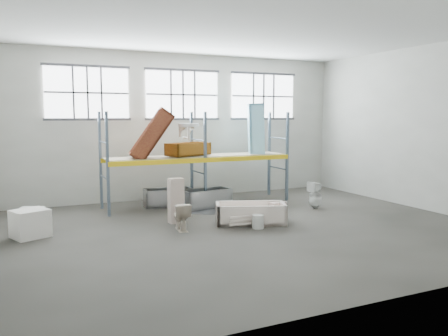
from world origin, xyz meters
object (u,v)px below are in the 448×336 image
toilet_beige (181,216)px  cistern_tall (176,201)px  bathtub_beige (251,213)px  steel_tub_left (168,197)px  blue_tub_upright (256,130)px  rust_tub_flat (188,149)px  toilet_white (315,195)px  steel_tub_right (206,198)px  bucket (258,222)px  carton_near (30,223)px

toilet_beige → cistern_tall: (0.14, 0.82, 0.25)m
bathtub_beige → steel_tub_left: bearing=132.7°
steel_tub_left → blue_tub_upright: (3.10, -0.15, 2.12)m
bathtub_beige → rust_tub_flat: 3.46m
steel_tub_left → toilet_white: bearing=-29.6°
steel_tub_right → bucket: steel_tub_right is taller
toilet_beige → cistern_tall: size_ratio=0.58×
bathtub_beige → toilet_beige: 1.94m
bathtub_beige → toilet_white: 2.93m
toilet_white → rust_tub_flat: size_ratio=0.60×
toilet_beige → toilet_white: bearing=-163.1°
bathtub_beige → steel_tub_left: steel_tub_left is taller
bathtub_beige → rust_tub_flat: (-0.66, 3.02, 1.55)m
bathtub_beige → cistern_tall: (-1.80, 0.89, 0.34)m
bucket → carton_near: carton_near is taller
rust_tub_flat → bucket: (0.57, -3.60, -1.64)m
cistern_tall → bucket: 2.30m
toilet_white → bucket: bearing=-71.5°
carton_near → cistern_tall: bearing=-0.7°
bucket → toilet_white: bearing=27.7°
steel_tub_right → carton_near: 5.44m
steel_tub_left → blue_tub_upright: 3.76m
toilet_beige → toilet_white: 4.79m
bathtub_beige → toilet_white: (2.77, 0.92, 0.15)m
carton_near → toilet_white: bearing=-0.1°
steel_tub_right → carton_near: (-5.19, -1.62, 0.05)m
steel_tub_right → carton_near: carton_near is taller
blue_tub_upright → bucket: size_ratio=5.00×
steel_tub_right → blue_tub_upright: 2.99m
toilet_beige → carton_near: size_ratio=0.92×
bathtub_beige → carton_near: bearing=-168.7°
blue_tub_upright → steel_tub_left: bearing=177.2°
bucket → blue_tub_upright: bearing=62.4°
bathtub_beige → rust_tub_flat: bearing=123.4°
cistern_tall → rust_tub_flat: (1.14, 2.13, 1.21)m
steel_tub_right → bucket: size_ratio=4.35×
bathtub_beige → carton_near: 5.51m
toilet_beige → blue_tub_upright: 5.23m
blue_tub_upright → carton_near: bearing=-163.6°
cistern_tall → bucket: (1.71, -1.47, -0.43)m
toilet_white → bucket: size_ratio=2.41×
steel_tub_right → cistern_tall: bearing=-133.1°
steel_tub_left → bucket: steel_tub_left is taller
rust_tub_flat → blue_tub_upright: (2.48, 0.05, 0.57)m
rust_tub_flat → carton_near: (-4.77, -2.08, -1.49)m
blue_tub_upright → bucket: bearing=-117.6°
toilet_beige → rust_tub_flat: rust_tub_flat is taller
toilet_white → bathtub_beige: bearing=-80.8°
toilet_white → steel_tub_left: 4.66m
bathtub_beige → steel_tub_right: size_ratio=1.20×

